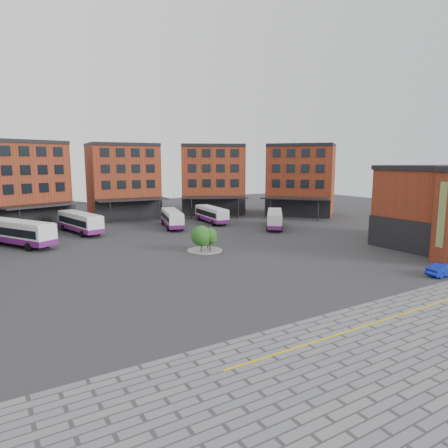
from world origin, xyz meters
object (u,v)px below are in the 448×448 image
tree_island (205,238)px  bus_d (172,218)px  bus_c (80,222)px  bus_f (275,219)px  bus_b (18,232)px  blue_car (444,270)px  bus_e (211,214)px

tree_island → bus_d: (3.97, 18.87, -0.19)m
tree_island → bus_d: tree_island is taller
bus_d → bus_c: bearing=-174.5°
bus_c → bus_f: 31.27m
bus_b → blue_car: bearing=-76.5°
bus_c → bus_e: 22.70m
bus_b → bus_f: size_ratio=1.25×
bus_b → bus_d: bearing=-21.5°
tree_island → bus_c: (-10.46, 21.37, -0.04)m
bus_c → tree_island: bearing=-75.4°
bus_f → blue_car: bearing=-58.1°
tree_island → blue_car: (14.98, -21.47, -1.14)m
tree_island → blue_car: size_ratio=1.15×
tree_island → bus_f: tree_island is taller
bus_b → bus_e: 31.93m
bus_d → bus_e: (8.22, 1.06, -0.01)m
bus_e → bus_f: 12.17m
bus_b → bus_e: (31.64, 4.30, -0.26)m
bus_f → blue_car: 31.18m
tree_island → bus_e: size_ratio=0.42×
tree_island → bus_c: tree_island is taller
tree_island → bus_e: bearing=58.5°
bus_c → blue_car: (25.44, -42.84, -1.10)m
bus_f → bus_e: bearing=159.3°
bus_d → bus_e: size_ratio=1.01×
blue_car → tree_island: bearing=42.1°
tree_island → bus_e: 23.37m
bus_e → bus_f: bus_e is taller
bus_b → bus_c: bus_b is taller
bus_e → blue_car: bus_e is taller
bus_b → blue_car: (34.43, -37.10, -1.20)m
bus_d → blue_car: 41.83m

